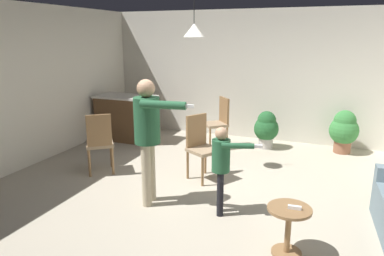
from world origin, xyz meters
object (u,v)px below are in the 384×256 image
at_px(kitchen_counter, 126,118).
at_px(dining_chair_by_counter, 100,141).
at_px(potted_plant_by_wall, 344,130).
at_px(spare_remote_on_table, 295,207).
at_px(dining_chair_centre_back, 219,121).
at_px(side_table_by_couch, 288,225).
at_px(potted_plant_corner, 266,128).
at_px(dining_chair_near_wall, 201,145).
at_px(person_adult, 148,129).
at_px(person_child, 222,161).

distance_m(kitchen_counter, dining_chair_by_counter, 1.95).
height_order(potted_plant_by_wall, spare_remote_on_table, potted_plant_by_wall).
bearing_deg(kitchen_counter, dining_chair_centre_back, 5.65).
bearing_deg(side_table_by_couch, potted_plant_corner, 103.70).
relative_size(dining_chair_near_wall, spare_remote_on_table, 7.69).
bearing_deg(person_adult, potted_plant_corner, 153.27).
distance_m(person_adult, potted_plant_by_wall, 4.07).
bearing_deg(person_adult, kitchen_counter, -151.22).
relative_size(kitchen_counter, potted_plant_corner, 1.70).
height_order(person_child, potted_plant_by_wall, person_child).
xyz_separation_m(side_table_by_couch, person_child, (-0.88, 0.58, 0.37)).
bearing_deg(dining_chair_by_counter, side_table_by_couch, -58.35).
xyz_separation_m(person_child, dining_chair_by_counter, (-2.20, 0.58, -0.15)).
relative_size(kitchen_counter, dining_chair_centre_back, 1.26).
height_order(dining_chair_by_counter, dining_chair_near_wall, same).
distance_m(side_table_by_couch, spare_remote_on_table, 0.22).
xyz_separation_m(person_adult, dining_chair_centre_back, (0.10, 2.68, -0.48)).
bearing_deg(kitchen_counter, spare_remote_on_table, -38.61).
relative_size(person_adult, dining_chair_by_counter, 1.66).
distance_m(kitchen_counter, person_child, 3.75).
bearing_deg(kitchen_counter, person_child, -40.39).
height_order(kitchen_counter, dining_chair_near_wall, dining_chair_near_wall).
bearing_deg(dining_chair_centre_back, person_child, 156.46).
height_order(side_table_by_couch, potted_plant_by_wall, potted_plant_by_wall).
bearing_deg(dining_chair_near_wall, person_child, 62.66).
xyz_separation_m(person_child, potted_plant_by_wall, (1.44, 3.17, -0.24)).
distance_m(side_table_by_couch, dining_chair_centre_back, 3.66).
xyz_separation_m(kitchen_counter, side_table_by_couch, (3.73, -3.01, -0.15)).
xyz_separation_m(person_adult, potted_plant_corner, (0.99, 2.99, -0.62)).
distance_m(kitchen_counter, person_adult, 3.17).
xyz_separation_m(dining_chair_near_wall, spare_remote_on_table, (1.56, -1.59, -0.01)).
bearing_deg(dining_chair_near_wall, potted_plant_corner, -168.64).
distance_m(dining_chair_centre_back, potted_plant_by_wall, 2.37).
bearing_deg(dining_chair_centre_back, person_adult, 136.08).
relative_size(side_table_by_couch, dining_chair_near_wall, 0.52).
bearing_deg(potted_plant_corner, dining_chair_centre_back, -160.80).
xyz_separation_m(person_adult, dining_chair_near_wall, (0.33, 1.06, -0.48)).
bearing_deg(potted_plant_by_wall, person_child, -114.50).
bearing_deg(side_table_by_couch, person_child, 146.58).
distance_m(dining_chair_by_counter, potted_plant_corner, 3.24).
xyz_separation_m(person_adult, dining_chair_by_counter, (-1.24, 0.64, -0.48)).
height_order(dining_chair_by_counter, dining_chair_centre_back, same).
relative_size(dining_chair_by_counter, potted_plant_by_wall, 1.22).
distance_m(dining_chair_by_counter, potted_plant_by_wall, 4.47).
distance_m(side_table_by_couch, person_adult, 2.04).
bearing_deg(kitchen_counter, dining_chair_by_counter, -70.63).
bearing_deg(dining_chair_by_counter, dining_chair_near_wall, -22.97).
relative_size(person_adult, spare_remote_on_table, 12.73).
bearing_deg(dining_chair_by_counter, dining_chair_centre_back, 19.02).
relative_size(dining_chair_by_counter, potted_plant_corner, 1.35).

